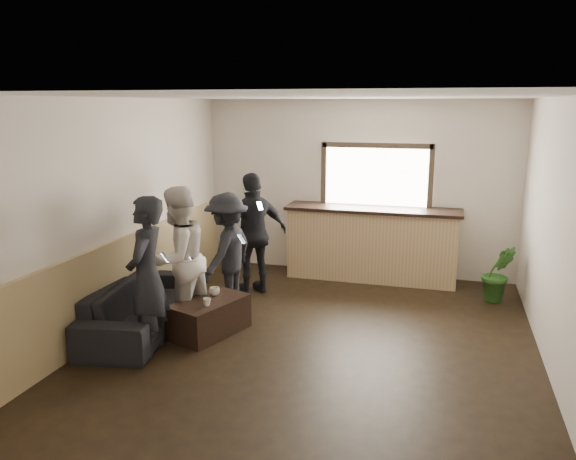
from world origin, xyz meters
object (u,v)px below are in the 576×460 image
(person_a, at_px, (147,277))
(person_b, at_px, (178,259))
(cup_b, at_px, (207,302))
(potted_plant, at_px, (498,273))
(person_c, at_px, (227,252))
(person_d, at_px, (254,234))
(coffee_table, at_px, (210,317))
(cup_a, at_px, (214,291))
(sofa, at_px, (141,305))
(bar_counter, at_px, (372,239))

(person_a, bearing_deg, person_b, 169.69)
(cup_b, bearing_deg, potted_plant, 34.74)
(person_c, bearing_deg, person_d, 177.99)
(coffee_table, xyz_separation_m, cup_b, (0.05, -0.17, 0.26))
(cup_a, distance_m, person_d, 1.47)
(sofa, bearing_deg, person_c, -47.83)
(bar_counter, distance_m, person_d, 1.95)
(cup_a, bearing_deg, person_c, 98.02)
(bar_counter, height_order, person_d, bar_counter)
(cup_b, bearing_deg, person_d, 91.19)
(bar_counter, relative_size, person_b, 1.52)
(cup_a, bearing_deg, cup_b, -80.41)
(sofa, distance_m, person_c, 1.33)
(cup_a, bearing_deg, bar_counter, 58.03)
(person_a, bearing_deg, potted_plant, 116.17)
(bar_counter, xyz_separation_m, coffee_table, (-1.58, -2.74, -0.43))
(potted_plant, xyz_separation_m, person_a, (-3.85, -2.85, 0.48))
(person_d, bearing_deg, bar_counter, 172.06)
(sofa, height_order, person_b, person_b)
(cup_a, bearing_deg, coffee_table, -86.94)
(person_b, bearing_deg, bar_counter, 161.94)
(bar_counter, relative_size, coffee_table, 2.84)
(cup_b, bearing_deg, cup_a, 99.59)
(sofa, xyz_separation_m, person_a, (0.45, -0.57, 0.58))
(coffee_table, bearing_deg, person_d, 89.47)
(coffee_table, bearing_deg, cup_b, -73.53)
(cup_a, height_order, person_b, person_b)
(cup_b, xyz_separation_m, person_c, (-0.16, 1.04, 0.33))
(potted_plant, relative_size, person_a, 0.46)
(coffee_table, height_order, person_d, person_d)
(coffee_table, distance_m, cup_b, 0.31)
(sofa, distance_m, person_b, 0.75)
(sofa, relative_size, person_c, 1.34)
(person_a, distance_m, person_b, 0.74)
(person_a, distance_m, person_d, 2.32)
(bar_counter, height_order, cup_a, bar_counter)
(person_c, bearing_deg, potted_plant, 117.54)
(person_a, xyz_separation_m, person_c, (0.31, 1.55, -0.09))
(cup_b, distance_m, person_b, 0.67)
(coffee_table, height_order, person_a, person_a)
(potted_plant, bearing_deg, person_c, -159.79)
(sofa, xyz_separation_m, person_c, (0.76, 0.97, 0.48))
(cup_a, height_order, person_a, person_a)
(cup_b, bearing_deg, person_c, 98.57)
(person_d, bearing_deg, sofa, 18.49)
(cup_a, distance_m, person_a, 1.05)
(person_b, bearing_deg, person_d, -177.09)
(coffee_table, height_order, cup_b, cup_b)
(sofa, height_order, potted_plant, potted_plant)
(coffee_table, height_order, cup_a, cup_a)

